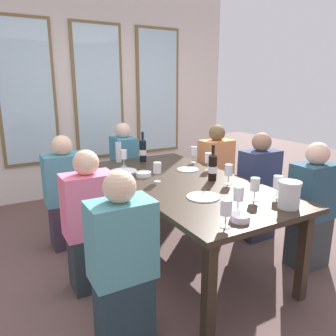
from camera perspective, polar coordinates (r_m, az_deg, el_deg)
ground_plane at (r=3.21m, az=2.63°, el=-14.93°), size 12.00×12.00×0.00m
back_wall_with_windows at (r=4.92m, az=-12.05°, el=12.68°), size 4.24×0.10×2.90m
dining_table at (r=2.94m, az=2.78°, el=-3.48°), size 1.04×2.12×0.74m
white_plate_0 at (r=2.51m, az=6.12°, el=-4.98°), size 0.25×0.25×0.01m
white_plate_1 at (r=3.28m, az=3.45°, el=-0.26°), size 0.21×0.21×0.01m
white_plate_2 at (r=3.24m, az=-7.70°, el=-0.54°), size 0.26×0.26×0.01m
metal_pitcher at (r=2.41m, az=20.25°, el=-4.33°), size 0.16×0.16×0.19m
wine_bottle_0 at (r=3.61m, az=-4.39°, el=3.10°), size 0.08×0.08×0.33m
wine_bottle_1 at (r=2.93m, az=7.73°, el=0.19°), size 0.08×0.08×0.32m
tasting_bowl_0 at (r=3.05m, az=-4.27°, el=-1.07°), size 0.14×0.14×0.04m
tasting_bowl_1 at (r=2.13m, az=12.39°, el=-8.41°), size 0.12×0.12×0.04m
water_bottle at (r=3.63m, az=-8.58°, el=2.80°), size 0.06×0.06×0.24m
wine_glass_0 at (r=2.86m, az=-1.88°, el=-0.13°), size 0.07×0.07×0.17m
wine_glass_1 at (r=3.27m, az=7.00°, el=1.64°), size 0.07×0.07×0.17m
wine_glass_2 at (r=2.47m, az=14.83°, el=-2.83°), size 0.07×0.07×0.17m
wine_glass_3 at (r=1.99m, az=10.04°, el=-6.85°), size 0.07×0.07×0.17m
wine_glass_4 at (r=2.57m, az=18.49°, el=-2.43°), size 0.07×0.07×0.17m
wine_glass_5 at (r=3.58m, az=4.53°, el=2.82°), size 0.07×0.07×0.17m
wine_glass_6 at (r=3.42m, az=-7.70°, el=2.27°), size 0.07×0.07×0.17m
wine_glass_7 at (r=2.83m, az=10.46°, el=-0.51°), size 0.07×0.07×0.17m
wine_glass_8 at (r=2.24m, az=12.12°, el=-4.46°), size 0.07×0.07×0.17m
seated_person_0 at (r=3.35m, az=-17.27°, el=-4.49°), size 0.38×0.24×1.11m
seated_person_1 at (r=4.00m, az=8.24°, el=-0.92°), size 0.38×0.24×1.11m
seated_person_2 at (r=2.06m, az=-7.88°, el=-16.32°), size 0.38×0.24×1.11m
seated_person_3 at (r=3.10m, az=23.57°, el=-6.57°), size 0.38×0.24×1.11m
seated_person_4 at (r=2.62m, az=-13.38°, el=-9.53°), size 0.38×0.24×1.11m
seated_person_5 at (r=3.49m, az=15.36°, el=-3.59°), size 0.38×0.24×1.11m
seated_person_6 at (r=4.20m, az=-7.58°, el=-0.16°), size 0.24×0.38×1.11m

